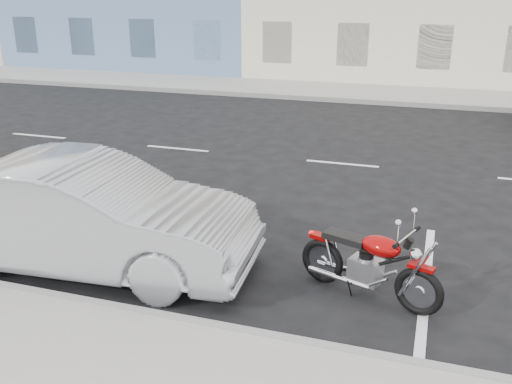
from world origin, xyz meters
TOP-DOWN VIEW (x-y plane):
  - ground at (0.00, 0.00)m, footprint 120.00×120.00m
  - sidewalk_far at (-5.00, 8.70)m, footprint 80.00×3.40m
  - curb_near at (-5.00, -7.00)m, footprint 80.00×0.12m
  - curb_far at (-5.00, 7.00)m, footprint 80.00×0.12m
  - motorcycle at (-0.05, -5.84)m, footprint 1.85×0.87m
  - sedan_silver at (-4.50, -5.97)m, footprint 4.80×1.98m

SIDE VIEW (x-z plane):
  - ground at x=0.00m, z-range 0.00..0.00m
  - sidewalk_far at x=-5.00m, z-range 0.00..0.15m
  - curb_near at x=-5.00m, z-range 0.00..0.16m
  - curb_far at x=-5.00m, z-range 0.00..0.16m
  - motorcycle at x=-0.05m, z-range -0.04..0.93m
  - sedan_silver at x=-4.50m, z-range 0.00..1.54m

